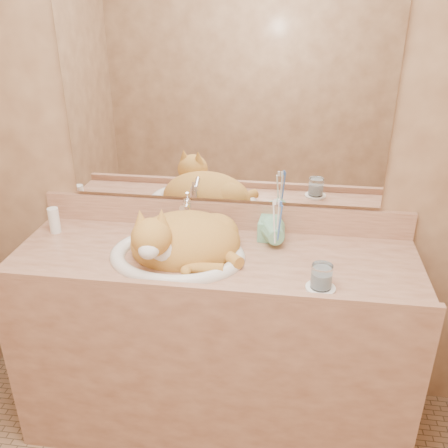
# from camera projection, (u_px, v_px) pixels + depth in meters

# --- Properties ---
(wall_back) EXTENTS (2.40, 0.02, 2.50)m
(wall_back) POSITION_uv_depth(u_px,v_px,m) (224.00, 138.00, 2.02)
(wall_back) COLOR brown
(wall_back) RESTS_ON ground
(vanity_counter) EXTENTS (1.60, 0.55, 0.85)m
(vanity_counter) POSITION_uv_depth(u_px,v_px,m) (215.00, 343.00, 2.14)
(vanity_counter) COLOR brown
(vanity_counter) RESTS_ON floor
(mirror) EXTENTS (1.30, 0.02, 0.80)m
(mirror) POSITION_uv_depth(u_px,v_px,m) (223.00, 104.00, 1.95)
(mirror) COLOR white
(mirror) RESTS_ON wall_back
(sink_basin) EXTENTS (0.61, 0.55, 0.16)m
(sink_basin) POSITION_uv_depth(u_px,v_px,m) (177.00, 238.00, 1.92)
(sink_basin) COLOR white
(sink_basin) RESTS_ON vanity_counter
(faucet) EXTENTS (0.07, 0.13, 0.17)m
(faucet) POSITION_uv_depth(u_px,v_px,m) (187.00, 215.00, 2.09)
(faucet) COLOR white
(faucet) RESTS_ON vanity_counter
(cat) EXTENTS (0.51, 0.45, 0.24)m
(cat) POSITION_uv_depth(u_px,v_px,m) (182.00, 239.00, 1.93)
(cat) COLOR #B07228
(cat) RESTS_ON sink_basin
(soap_dispenser) EXTENTS (0.09, 0.09, 0.19)m
(soap_dispenser) POSITION_uv_depth(u_px,v_px,m) (268.00, 223.00, 2.01)
(soap_dispenser) COLOR #6FB28B
(soap_dispenser) RESTS_ON vanity_counter
(toothbrush_cup) EXTENTS (0.13, 0.13, 0.10)m
(toothbrush_cup) POSITION_uv_depth(u_px,v_px,m) (276.00, 239.00, 1.97)
(toothbrush_cup) COLOR #6FB28B
(toothbrush_cup) RESTS_ON vanity_counter
(toothbrushes) EXTENTS (0.04, 0.04, 0.22)m
(toothbrushes) POSITION_uv_depth(u_px,v_px,m) (277.00, 221.00, 1.94)
(toothbrushes) COLOR white
(toothbrushes) RESTS_ON toothbrush_cup
(saucer) EXTENTS (0.10, 0.10, 0.01)m
(saucer) POSITION_uv_depth(u_px,v_px,m) (320.00, 288.00, 1.74)
(saucer) COLOR white
(saucer) RESTS_ON vanity_counter
(water_glass) EXTENTS (0.07, 0.07, 0.09)m
(water_glass) POSITION_uv_depth(u_px,v_px,m) (322.00, 276.00, 1.72)
(water_glass) COLOR white
(water_glass) RESTS_ON saucer
(lotion_bottle) EXTENTS (0.05, 0.05, 0.11)m
(lotion_bottle) POSITION_uv_depth(u_px,v_px,m) (54.00, 220.00, 2.13)
(lotion_bottle) COLOR white
(lotion_bottle) RESTS_ON vanity_counter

